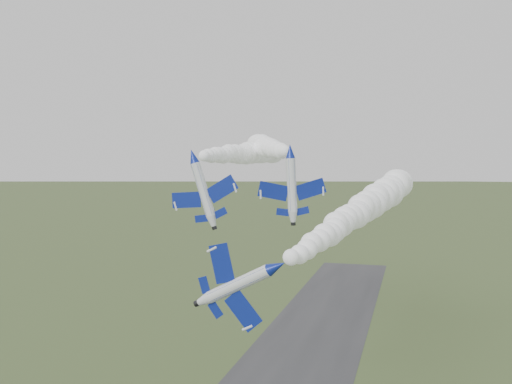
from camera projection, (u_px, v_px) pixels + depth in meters
jet_lead at (277, 266)px, 56.11m from camera, size 4.62×11.24×8.29m
smoke_trail_jet_lead at (363, 208)px, 87.45m from camera, size 12.71×65.36×5.75m
jet_pair_left at (193, 156)px, 84.39m from camera, size 9.96×12.48×3.97m
smoke_trail_jet_pair_left at (247, 153)px, 114.99m from camera, size 7.80×57.78×5.45m
jet_pair_right at (290, 151)px, 80.45m from camera, size 9.67×11.09×2.87m
smoke_trail_jet_pair_right at (268, 148)px, 110.58m from camera, size 25.45×52.91×4.84m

